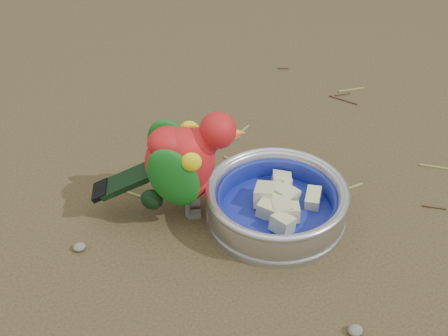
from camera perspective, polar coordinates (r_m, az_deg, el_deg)
ground at (r=0.96m, az=5.47°, el=-6.32°), size 60.00×60.00×0.00m
food_bowl at (r=0.98m, az=4.75°, el=-4.29°), size 0.22×0.22×0.02m
bowl_wall at (r=0.96m, az=4.84°, el=-2.96°), size 0.22×0.22×0.04m
fruit_wedges at (r=0.96m, az=4.82°, el=-3.27°), size 0.13×0.13×0.03m
lory_parrot at (r=0.94m, az=-3.76°, el=-0.01°), size 0.24×0.18×0.17m
ground_debris at (r=0.96m, az=4.64°, el=-5.87°), size 0.90×0.80×0.01m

